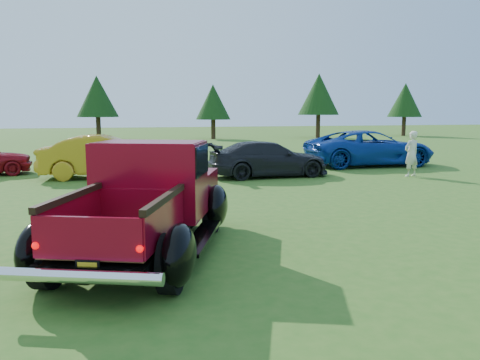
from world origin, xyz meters
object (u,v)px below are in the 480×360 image
(tree_mid_left, at_px, (97,96))
(show_car_blue, at_px, (370,148))
(show_car_yellow, at_px, (107,156))
(spectator, at_px, (411,154))
(tree_mid_right, at_px, (213,102))
(show_car_grey, at_px, (268,159))
(tree_east, at_px, (319,94))
(tree_far_east, at_px, (405,100))
(pickup_truck, at_px, (151,198))

(tree_mid_left, xyz_separation_m, show_car_blue, (11.51, -21.21, -2.65))
(show_car_yellow, height_order, spectator, spectator)
(show_car_yellow, bearing_deg, tree_mid_right, -16.94)
(show_car_yellow, height_order, show_car_grey, show_car_yellow)
(tree_east, xyz_separation_m, show_car_blue, (-6.49, -19.71, -2.92))
(show_car_blue, bearing_deg, show_car_yellow, 96.30)
(tree_east, height_order, show_car_yellow, tree_east)
(tree_mid_right, xyz_separation_m, tree_east, (9.00, -0.50, 0.68))
(tree_far_east, bearing_deg, show_car_yellow, -140.21)
(tree_mid_left, xyz_separation_m, tree_mid_right, (9.00, -1.00, -0.41))
(tree_east, bearing_deg, tree_mid_left, 175.24)
(tree_east, distance_m, tree_far_east, 9.06)
(tree_mid_right, height_order, tree_east, tree_east)
(tree_east, bearing_deg, spectator, -106.45)
(tree_mid_right, distance_m, show_car_grey, 22.54)
(show_car_yellow, bearing_deg, tree_far_east, -46.48)
(show_car_grey, relative_size, show_car_blue, 0.80)
(tree_far_east, height_order, pickup_truck, tree_far_east)
(tree_mid_right, height_order, show_car_grey, tree_mid_right)
(pickup_truck, height_order, show_car_yellow, pickup_truck)
(tree_east, bearing_deg, tree_far_east, 6.34)
(tree_mid_left, bearing_deg, tree_east, -4.76)
(show_car_yellow, height_order, show_car_blue, show_car_blue)
(tree_far_east, relative_size, spectator, 3.05)
(tree_far_east, height_order, show_car_grey, tree_far_east)
(tree_far_east, xyz_separation_m, show_car_grey, (-20.57, -22.76, -2.64))
(tree_far_east, distance_m, show_car_blue, 25.98)
(tree_mid_left, relative_size, tree_east, 0.93)
(pickup_truck, distance_m, spectator, 11.28)
(tree_far_east, distance_m, pickup_truck, 39.51)
(show_car_blue, relative_size, spectator, 3.34)
(show_car_yellow, bearing_deg, tree_east, -35.71)
(show_car_grey, distance_m, spectator, 4.94)
(tree_east, distance_m, spectator, 24.18)
(show_car_blue, bearing_deg, tree_mid_right, 8.35)
(show_car_blue, distance_m, spectator, 3.34)
(tree_east, relative_size, show_car_yellow, 1.23)
(tree_mid_right, height_order, show_car_yellow, tree_mid_right)
(show_car_yellow, distance_m, spectator, 10.45)
(tree_east, relative_size, tree_far_east, 1.12)
(show_car_grey, relative_size, spectator, 2.67)
(spectator, bearing_deg, show_car_grey, -26.44)
(tree_mid_left, bearing_deg, show_car_grey, -74.56)
(show_car_grey, xyz_separation_m, spectator, (4.77, -1.26, 0.18))
(tree_east, relative_size, spectator, 3.43)
(show_car_blue, bearing_deg, tree_far_east, -35.54)
(tree_far_east, bearing_deg, show_car_blue, -126.80)
(tree_far_east, bearing_deg, tree_mid_right, -178.41)
(tree_mid_left, relative_size, show_car_yellow, 1.14)
(tree_mid_left, height_order, show_car_blue, tree_mid_left)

